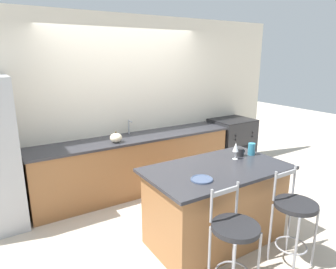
{
  "coord_description": "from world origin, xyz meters",
  "views": [
    {
      "loc": [
        -1.92,
        -3.66,
        2.1
      ],
      "look_at": [
        0.07,
        -0.48,
        1.1
      ],
      "focal_mm": 32.0,
      "sensor_mm": 36.0,
      "label": 1
    }
  ],
  "objects_px": {
    "bar_stool_far": "(294,214)",
    "dinner_plate": "(202,179)",
    "wine_glass": "(236,147)",
    "tumbler_cup": "(251,149)",
    "bar_stool_near": "(234,238)",
    "coffee_mug": "(241,152)",
    "pumpkin_decoration": "(116,138)",
    "oven_range": "(231,143)"
  },
  "relations": [
    {
      "from": "bar_stool_near",
      "to": "wine_glass",
      "type": "bearing_deg",
      "value": 46.39
    },
    {
      "from": "bar_stool_far",
      "to": "dinner_plate",
      "type": "distance_m",
      "value": 0.99
    },
    {
      "from": "oven_range",
      "to": "pumpkin_decoration",
      "type": "bearing_deg",
      "value": -177.11
    },
    {
      "from": "bar_stool_near",
      "to": "coffee_mug",
      "type": "bearing_deg",
      "value": 43.41
    },
    {
      "from": "oven_range",
      "to": "pumpkin_decoration",
      "type": "height_order",
      "value": "pumpkin_decoration"
    },
    {
      "from": "bar_stool_near",
      "to": "wine_glass",
      "type": "relative_size",
      "value": 4.9
    },
    {
      "from": "wine_glass",
      "to": "tumbler_cup",
      "type": "bearing_deg",
      "value": 2.23
    },
    {
      "from": "dinner_plate",
      "to": "wine_glass",
      "type": "xyz_separation_m",
      "value": [
        0.72,
        0.28,
        0.14
      ]
    },
    {
      "from": "dinner_plate",
      "to": "wine_glass",
      "type": "distance_m",
      "value": 0.79
    },
    {
      "from": "pumpkin_decoration",
      "to": "coffee_mug",
      "type": "bearing_deg",
      "value": -53.14
    },
    {
      "from": "tumbler_cup",
      "to": "oven_range",
      "type": "bearing_deg",
      "value": 52.94
    },
    {
      "from": "dinner_plate",
      "to": "tumbler_cup",
      "type": "height_order",
      "value": "tumbler_cup"
    },
    {
      "from": "tumbler_cup",
      "to": "pumpkin_decoration",
      "type": "distance_m",
      "value": 1.87
    },
    {
      "from": "oven_range",
      "to": "coffee_mug",
      "type": "height_order",
      "value": "coffee_mug"
    },
    {
      "from": "oven_range",
      "to": "wine_glass",
      "type": "xyz_separation_m",
      "value": [
        -1.46,
        -1.57,
        0.58
      ]
    },
    {
      "from": "dinner_plate",
      "to": "wine_glass",
      "type": "relative_size",
      "value": 1.1
    },
    {
      "from": "bar_stool_near",
      "to": "dinner_plate",
      "type": "height_order",
      "value": "bar_stool_near"
    },
    {
      "from": "bar_stool_near",
      "to": "pumpkin_decoration",
      "type": "xyz_separation_m",
      "value": [
        -0.15,
        2.25,
        0.39
      ]
    },
    {
      "from": "dinner_plate",
      "to": "coffee_mug",
      "type": "relative_size",
      "value": 1.91
    },
    {
      "from": "tumbler_cup",
      "to": "coffee_mug",
      "type": "bearing_deg",
      "value": 164.54
    },
    {
      "from": "wine_glass",
      "to": "tumbler_cup",
      "type": "distance_m",
      "value": 0.29
    },
    {
      "from": "bar_stool_far",
      "to": "bar_stool_near",
      "type": "bearing_deg",
      "value": 178.37
    },
    {
      "from": "dinner_plate",
      "to": "coffee_mug",
      "type": "bearing_deg",
      "value": 20.98
    },
    {
      "from": "coffee_mug",
      "to": "pumpkin_decoration",
      "type": "bearing_deg",
      "value": 126.86
    },
    {
      "from": "bar_stool_far",
      "to": "wine_glass",
      "type": "distance_m",
      "value": 0.96
    },
    {
      "from": "wine_glass",
      "to": "bar_stool_near",
      "type": "bearing_deg",
      "value": -133.61
    },
    {
      "from": "oven_range",
      "to": "coffee_mug",
      "type": "bearing_deg",
      "value": -131.04
    },
    {
      "from": "bar_stool_near",
      "to": "coffee_mug",
      "type": "xyz_separation_m",
      "value": [
        0.9,
        0.85,
        0.39
      ]
    },
    {
      "from": "bar_stool_far",
      "to": "oven_range",
      "type": "bearing_deg",
      "value": 59.16
    },
    {
      "from": "pumpkin_decoration",
      "to": "bar_stool_far",
      "type": "bearing_deg",
      "value": -67.47
    },
    {
      "from": "oven_range",
      "to": "coffee_mug",
      "type": "distance_m",
      "value": 2.07
    },
    {
      "from": "bar_stool_far",
      "to": "pumpkin_decoration",
      "type": "bearing_deg",
      "value": 112.53
    },
    {
      "from": "wine_glass",
      "to": "tumbler_cup",
      "type": "xyz_separation_m",
      "value": [
        0.28,
        0.01,
        -0.07
      ]
    },
    {
      "from": "bar_stool_near",
      "to": "dinner_plate",
      "type": "bearing_deg",
      "value": 85.59
    },
    {
      "from": "bar_stool_near",
      "to": "bar_stool_far",
      "type": "bearing_deg",
      "value": -1.63
    },
    {
      "from": "bar_stool_far",
      "to": "pumpkin_decoration",
      "type": "relative_size",
      "value": 5.79
    },
    {
      "from": "tumbler_cup",
      "to": "pumpkin_decoration",
      "type": "height_order",
      "value": "tumbler_cup"
    },
    {
      "from": "dinner_plate",
      "to": "pumpkin_decoration",
      "type": "xyz_separation_m",
      "value": [
        -0.19,
        1.73,
        0.05
      ]
    },
    {
      "from": "oven_range",
      "to": "dinner_plate",
      "type": "height_order",
      "value": "oven_range"
    },
    {
      "from": "wine_glass",
      "to": "pumpkin_decoration",
      "type": "relative_size",
      "value": 1.18
    },
    {
      "from": "oven_range",
      "to": "coffee_mug",
      "type": "xyz_separation_m",
      "value": [
        -1.32,
        -1.52,
        0.48
      ]
    },
    {
      "from": "pumpkin_decoration",
      "to": "dinner_plate",
      "type": "bearing_deg",
      "value": -83.73
    }
  ]
}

